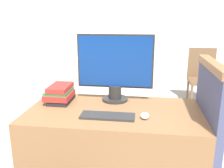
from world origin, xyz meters
name	(u,v)px	position (x,y,z in m)	size (l,w,h in m)	color
wall_back	(140,16)	(0.00, 6.90, 1.40)	(12.00, 0.06, 2.80)	white
desk	(114,156)	(0.00, 0.34, 0.39)	(1.27, 0.69, 0.77)	#8C603D
carrel_divider	(205,140)	(0.66, 0.32, 0.59)	(0.07, 0.65, 1.15)	#474C70
monitor	(115,68)	(-0.02, 0.56, 1.05)	(0.60, 0.21, 0.54)	#282828
keyboard	(108,116)	(-0.03, 0.21, 0.78)	(0.37, 0.13, 0.02)	#2D2D2D
mouse	(145,116)	(0.23, 0.22, 0.79)	(0.06, 0.09, 0.04)	white
book_stack	(60,94)	(-0.45, 0.47, 0.84)	(0.19, 0.26, 0.14)	#232328
far_chair	(202,74)	(1.15, 2.80, 0.50)	(0.44, 0.44, 0.93)	brown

